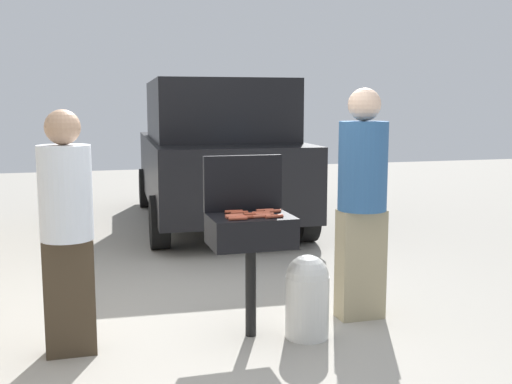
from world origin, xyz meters
The scene contains 20 objects.
ground_plane centered at (0.00, 0.00, 0.00)m, with size 24.00×24.00×0.00m, color #9E998E.
bbq_grill centered at (0.17, -0.11, 0.76)m, with size 0.60×0.44×0.90m.
grill_lid_open centered at (0.17, 0.11, 1.11)m, with size 0.60×0.05×0.42m, color black.
hot_dog_0 centered at (0.04, -0.14, 0.92)m, with size 0.03×0.03×0.13m, color #C6593D.
hot_dog_1 centered at (0.04, -0.25, 0.92)m, with size 0.03×0.03×0.13m, color #B74C33.
hot_dog_2 centered at (0.26, -0.09, 0.92)m, with size 0.03×0.03×0.13m, color #B74C33.
hot_dog_3 centered at (0.31, 0.00, 0.92)m, with size 0.03×0.03×0.13m, color #B74C33.
hot_dog_4 centered at (0.10, -0.22, 0.92)m, with size 0.03×0.03×0.13m, color #AD4228.
hot_dog_5 centered at (0.26, -0.16, 0.92)m, with size 0.03×0.03×0.13m, color #C6593D.
hot_dog_6 centered at (0.36, -0.04, 0.92)m, with size 0.03×0.03×0.13m, color #B74C33.
hot_dog_7 centered at (0.04, -0.19, 0.92)m, with size 0.03×0.03×0.13m, color #C6593D.
hot_dog_8 centered at (0.10, -0.04, 0.92)m, with size 0.03×0.03×0.13m, color #AD4228.
hot_dog_9 centered at (0.08, 0.02, 0.92)m, with size 0.03×0.03×0.13m, color #AD4228.
hot_dog_10 centered at (0.31, -0.25, 0.92)m, with size 0.03×0.03×0.13m, color #B74C33.
hot_dog_11 centered at (0.19, -0.13, 0.92)m, with size 0.03×0.03×0.13m, color #AD4228.
hot_dog_12 centered at (0.22, -0.22, 0.92)m, with size 0.03×0.03×0.13m, color #C6593D.
propane_tank centered at (0.56, -0.25, 0.32)m, with size 0.32×0.32×0.62m.
person_left centered at (-1.10, -0.09, 0.91)m, with size 0.35×0.35×1.67m.
person_right centered at (1.12, 0.03, 0.99)m, with size 0.38×0.38×1.83m.
parked_minivan centered at (0.85, 4.29, 1.03)m, with size 2.22×4.49×2.02m.
Camera 1 is at (-0.99, -4.33, 1.70)m, focal length 43.18 mm.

